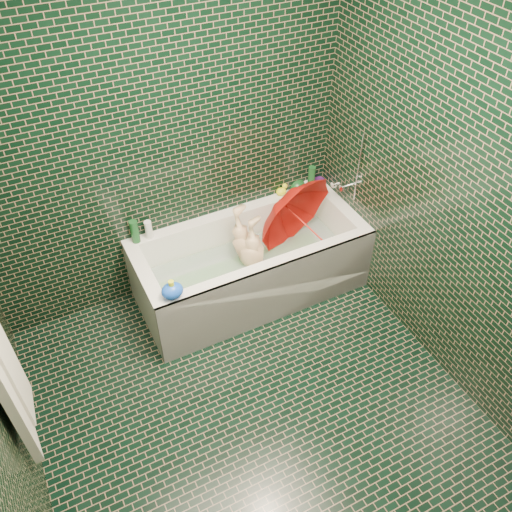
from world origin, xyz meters
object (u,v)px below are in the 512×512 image
bathtub (251,271)px  bath_toy (172,291)px  rubber_duck (282,190)px  child (252,261)px  umbrella (306,225)px

bathtub → bath_toy: bearing=-157.0°
rubber_duck → child: bearing=-148.8°
bathtub → umbrella: bearing=-11.3°
bathtub → bath_toy: size_ratio=10.05×
bathtub → umbrella: umbrella is taller
bathtub → rubber_duck: bearing=38.4°
bathtub → umbrella: 0.56m
child → bath_toy: size_ratio=5.53×
child → bath_toy: (-0.72, -0.31, 0.30)m
bathtub → rubber_duck: rubber_duck is taller
umbrella → rubber_duck: bearing=76.7°
bathtub → rubber_duck: size_ratio=15.08×
child → rubber_duck: rubber_duck is taller
child → bath_toy: bath_toy is taller
child → bathtub: bearing=-75.5°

